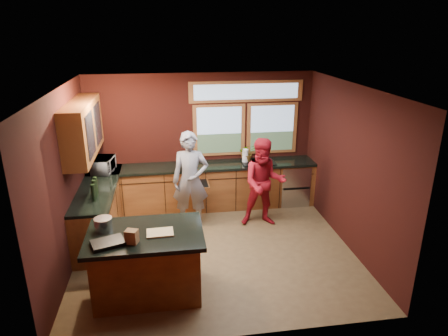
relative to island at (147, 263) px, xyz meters
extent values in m
plane|color=brown|center=(1.07, 0.97, -0.48)|extent=(4.50, 4.50, 0.00)
cube|color=black|center=(1.07, 2.97, 0.87)|extent=(4.50, 0.02, 2.70)
cube|color=black|center=(1.07, -1.03, 0.87)|extent=(4.50, 0.02, 2.70)
cube|color=black|center=(-1.18, 0.97, 0.87)|extent=(0.02, 4.00, 2.70)
cube|color=black|center=(3.32, 0.97, 0.87)|extent=(0.02, 4.00, 2.70)
cube|color=silver|center=(1.07, 0.97, 2.22)|extent=(4.50, 4.00, 0.02)
cube|color=#839AB5|center=(1.42, 2.96, 1.07)|extent=(1.06, 0.02, 1.06)
cube|color=#839AB5|center=(2.52, 2.96, 1.07)|extent=(1.06, 0.02, 1.06)
cube|color=brown|center=(1.97, 2.96, 1.84)|extent=(2.30, 0.02, 0.42)
cube|color=#5A2C15|center=(-1.00, 1.82, 1.47)|extent=(0.36, 1.80, 0.90)
cube|color=#5A2C15|center=(1.07, 2.67, -0.04)|extent=(4.50, 0.60, 0.88)
cube|color=black|center=(1.07, 2.66, 0.43)|extent=(4.50, 0.64, 0.05)
cube|color=#B7B7BC|center=(2.92, 2.65, -0.05)|extent=(0.60, 0.58, 0.85)
cube|color=black|center=(2.17, 2.63, 0.43)|extent=(0.66, 0.46, 0.05)
cube|color=#5A2C15|center=(-0.88, 1.82, -0.04)|extent=(0.60, 2.30, 0.88)
cube|color=black|center=(-0.87, 1.82, 0.43)|extent=(0.64, 2.30, 0.05)
cube|color=#5A2C15|center=(0.00, 0.00, -0.04)|extent=(1.40, 0.90, 0.88)
cube|color=black|center=(0.00, 0.00, 0.44)|extent=(1.55, 1.05, 0.06)
imported|color=slate|center=(0.74, 1.91, 0.43)|extent=(0.70, 0.49, 1.81)
imported|color=maroon|center=(2.08, 1.76, 0.36)|extent=(0.88, 0.72, 1.67)
imported|color=#999999|center=(-0.85, 2.51, 0.60)|extent=(0.43, 0.57, 0.29)
imported|color=#999999|center=(1.96, 2.72, 0.64)|extent=(0.34, 0.29, 0.37)
cylinder|color=white|center=(1.90, 2.67, 0.59)|extent=(0.12, 0.12, 0.28)
cube|color=tan|center=(0.20, -0.05, 0.48)|extent=(0.36, 0.26, 0.02)
cylinder|color=#A6A5AA|center=(-0.55, 0.15, 0.56)|extent=(0.24, 0.24, 0.18)
cube|color=brown|center=(-0.15, -0.25, 0.56)|extent=(0.18, 0.16, 0.18)
cube|color=black|center=(-0.45, -0.25, 0.49)|extent=(0.47, 0.40, 0.05)
camera|label=1|loc=(0.34, -4.83, 3.08)|focal=32.00mm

